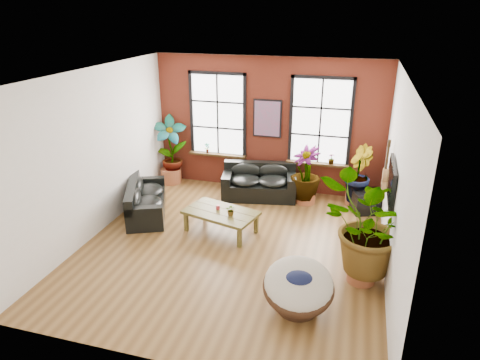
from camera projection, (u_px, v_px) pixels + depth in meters
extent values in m
cube|color=brown|center=(232.00, 247.00, 8.86)|extent=(6.00, 6.50, 0.02)
cube|color=white|center=(231.00, 74.00, 7.55)|extent=(6.00, 6.50, 0.02)
cube|color=#551D14|center=(268.00, 125.00, 11.11)|extent=(6.00, 0.02, 3.50)
cube|color=silver|center=(156.00, 255.00, 5.30)|extent=(6.00, 0.02, 3.50)
cube|color=silver|center=(94.00, 154.00, 8.96)|extent=(0.02, 6.50, 3.50)
cube|color=silver|center=(397.00, 183.00, 7.45)|extent=(0.02, 6.50, 3.50)
cube|color=white|center=(218.00, 115.00, 11.32)|extent=(1.40, 0.02, 2.10)
cube|color=black|center=(218.00, 154.00, 11.67)|extent=(1.60, 0.22, 0.06)
cube|color=white|center=(320.00, 122.00, 10.65)|extent=(1.40, 0.02, 2.10)
cube|color=black|center=(317.00, 164.00, 10.99)|extent=(1.60, 0.22, 0.06)
cube|color=black|center=(259.00, 189.00, 11.09)|extent=(2.01, 1.24, 0.42)
cube|color=black|center=(260.00, 169.00, 11.24)|extent=(1.88, 0.57, 0.43)
cube|color=black|center=(227.00, 177.00, 11.03)|extent=(0.39, 0.94, 0.22)
cube|color=black|center=(291.00, 179.00, 10.90)|extent=(0.39, 0.94, 0.22)
ellipsoid|color=black|center=(245.00, 180.00, 10.97)|extent=(0.91, 0.90, 0.24)
ellipsoid|color=black|center=(246.00, 171.00, 11.15)|extent=(0.82, 0.38, 0.42)
ellipsoid|color=black|center=(273.00, 181.00, 10.91)|extent=(0.91, 0.90, 0.24)
ellipsoid|color=black|center=(273.00, 172.00, 11.09)|extent=(0.82, 0.38, 0.42)
cube|color=black|center=(147.00, 206.00, 10.21)|extent=(1.54, 2.12, 0.38)
cube|color=black|center=(132.00, 192.00, 10.02)|extent=(0.97, 1.87, 0.39)
cube|color=black|center=(144.00, 211.00, 9.29)|extent=(0.83, 0.51, 0.20)
cube|color=black|center=(148.00, 181.00, 10.90)|extent=(0.83, 0.51, 0.20)
ellipsoid|color=black|center=(147.00, 204.00, 9.76)|extent=(0.97, 1.06, 0.22)
ellipsoid|color=black|center=(136.00, 199.00, 9.68)|extent=(0.54, 0.87, 0.37)
ellipsoid|color=black|center=(149.00, 190.00, 10.48)|extent=(0.97, 1.06, 0.22)
ellipsoid|color=black|center=(139.00, 186.00, 10.39)|extent=(0.54, 0.87, 0.37)
cube|color=#4E471C|center=(221.00, 213.00, 9.27)|extent=(1.72, 1.26, 0.07)
cube|color=black|center=(217.00, 214.00, 9.14)|extent=(1.50, 0.41, 0.00)
cube|color=black|center=(225.00, 209.00, 9.37)|extent=(1.50, 0.41, 0.00)
cube|color=#4E471C|center=(186.00, 222.00, 9.40)|extent=(0.09, 0.09, 0.43)
cube|color=#4E471C|center=(240.00, 238.00, 8.75)|extent=(0.09, 0.09, 0.43)
cube|color=#4E471C|center=(205.00, 210.00, 9.97)|extent=(0.09, 0.09, 0.43)
cube|color=#4E471C|center=(256.00, 224.00, 9.32)|extent=(0.09, 0.09, 0.43)
cylinder|color=#B92E3B|center=(218.00, 207.00, 9.33)|extent=(0.11, 0.11, 0.10)
cylinder|color=#3A2314|center=(297.00, 302.00, 6.97)|extent=(0.77, 0.77, 0.27)
torus|color=#3A2314|center=(298.00, 287.00, 6.85)|extent=(1.33, 1.33, 0.52)
ellipsoid|color=beige|center=(299.00, 283.00, 6.83)|extent=(1.29, 1.34, 0.71)
ellipsoid|color=#121839|center=(299.00, 278.00, 6.73)|extent=(0.50, 0.42, 0.20)
cube|color=black|center=(267.00, 118.00, 10.98)|extent=(0.74, 0.04, 0.98)
cube|color=#0C7F8C|center=(267.00, 119.00, 10.95)|extent=(0.66, 0.02, 0.90)
cube|color=black|center=(391.00, 182.00, 7.77)|extent=(0.06, 1.25, 0.72)
cube|color=black|center=(389.00, 182.00, 7.78)|extent=(0.01, 1.15, 0.62)
cylinder|color=#B27F4C|center=(383.00, 187.00, 8.91)|extent=(0.09, 0.38, 0.38)
cylinder|color=#B27F4C|center=(385.00, 175.00, 8.82)|extent=(0.09, 0.30, 0.30)
cylinder|color=black|center=(383.00, 186.00, 8.91)|extent=(0.09, 0.11, 0.11)
cube|color=black|center=(387.00, 158.00, 8.68)|extent=(0.04, 0.05, 0.55)
cube|color=black|center=(389.00, 143.00, 8.56)|extent=(0.06, 0.06, 0.14)
cube|color=black|center=(366.00, 202.00, 10.26)|extent=(0.79, 0.73, 0.53)
cylinder|color=#A55736|center=(171.00, 175.00, 12.03)|extent=(0.68, 0.68, 0.41)
cylinder|color=#A55736|center=(356.00, 198.00, 10.65)|extent=(0.59, 0.59, 0.38)
cylinder|color=#A55736|center=(361.00, 272.00, 7.68)|extent=(0.59, 0.59, 0.37)
cylinder|color=#A55736|center=(305.00, 196.00, 10.79)|extent=(0.54, 0.54, 0.36)
imported|color=#1D5115|center=(170.00, 148.00, 11.71)|extent=(1.10, 0.96, 1.76)
imported|color=#1D5115|center=(357.00, 174.00, 10.40)|extent=(0.69, 0.82, 1.39)
imported|color=#1D5115|center=(368.00, 229.00, 7.34)|extent=(2.13, 2.15, 1.81)
imported|color=#1D5115|center=(305.00, 173.00, 10.56)|extent=(1.06, 1.06, 1.34)
imported|color=#1D5115|center=(231.00, 210.00, 9.03)|extent=(0.25, 0.22, 0.25)
imported|color=#1D5115|center=(207.00, 148.00, 11.68)|extent=(0.17, 0.17, 0.27)
imported|color=#1D5115|center=(331.00, 159.00, 10.84)|extent=(0.19, 0.19, 0.27)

